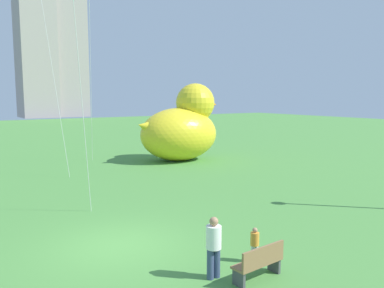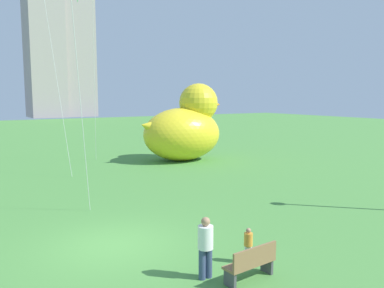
% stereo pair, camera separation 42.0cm
% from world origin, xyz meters
% --- Properties ---
extents(ground_plane, '(140.00, 140.00, 0.00)m').
position_xyz_m(ground_plane, '(0.00, 0.00, 0.00)').
color(ground_plane, '#4C8B3E').
extents(park_bench, '(1.48, 0.58, 0.90)m').
position_xyz_m(park_bench, '(2.08, -3.99, 0.47)').
color(park_bench, olive).
rests_on(park_bench, ground).
extents(person_adult, '(0.39, 0.39, 1.58)m').
position_xyz_m(person_adult, '(1.18, -3.29, 0.87)').
color(person_adult, '#38476B').
rests_on(person_adult, ground).
extents(person_child, '(0.24, 0.24, 0.98)m').
position_xyz_m(person_child, '(2.70, -3.13, 0.54)').
color(person_child, silver).
rests_on(person_child, ground).
extents(giant_inflatable_duck, '(6.58, 4.23, 5.46)m').
position_xyz_m(giant_inflatable_duck, '(10.10, 12.74, 2.32)').
color(giant_inflatable_duck, yellow).
rests_on(giant_inflatable_duck, ground).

